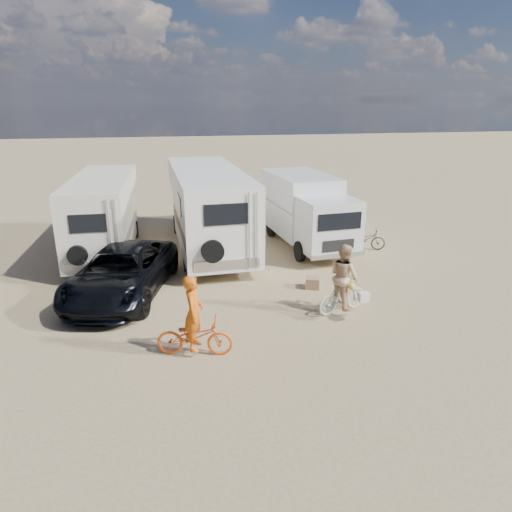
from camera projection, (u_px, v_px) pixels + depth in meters
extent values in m
plane|color=tan|center=(255.00, 329.00, 12.39)|extent=(140.00, 140.00, 0.00)
imported|color=black|center=(122.00, 272.00, 14.36)|extent=(3.91, 5.95, 1.52)
imported|color=#E0500E|center=(195.00, 336.00, 11.02)|extent=(1.95, 1.07, 0.97)
imported|color=#B5C0A2|center=(342.00, 296.00, 13.26)|extent=(1.75, 0.99, 1.02)
imported|color=#CE560F|center=(194.00, 320.00, 10.87)|extent=(0.60, 0.77, 1.88)
imported|color=tan|center=(343.00, 282.00, 13.11)|extent=(0.97, 1.10, 1.89)
imported|color=#292C29|center=(364.00, 239.00, 18.88)|extent=(1.78, 1.15, 0.88)
cube|color=teal|center=(235.00, 266.00, 16.52)|extent=(0.50, 0.37, 0.39)
cube|color=#8D684C|center=(312.00, 283.00, 15.05)|extent=(0.57, 0.57, 0.36)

